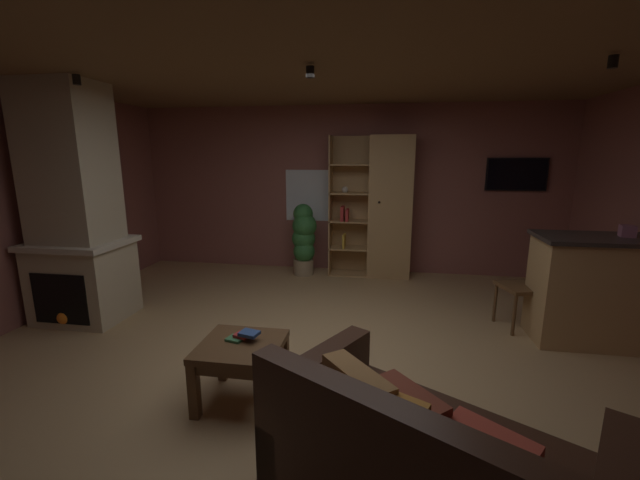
{
  "coord_description": "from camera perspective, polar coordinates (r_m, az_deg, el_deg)",
  "views": [
    {
      "loc": [
        0.58,
        -3.22,
        1.84
      ],
      "look_at": [
        0.0,
        0.4,
        1.05
      ],
      "focal_mm": 22.21,
      "sensor_mm": 36.0,
      "label": 1
    }
  ],
  "objects": [
    {
      "name": "stone_fireplace",
      "position": [
        5.1,
        -31.76,
        2.76
      ],
      "size": [
        0.99,
        0.82,
        2.59
      ],
      "color": "#BCAD8E",
      "rests_on": "ground"
    },
    {
      "name": "track_light_spot_1",
      "position": [
        3.58,
        -1.43,
        23.04
      ],
      "size": [
        0.07,
        0.07,
        0.09
      ],
      "primitive_type": "cylinder",
      "color": "black"
    },
    {
      "name": "leather_couch",
      "position": [
        2.34,
        14.74,
        -29.31
      ],
      "size": [
        1.85,
        1.59,
        0.84
      ],
      "color": "#382116",
      "rests_on": "ground"
    },
    {
      "name": "dining_chair",
      "position": [
        4.79,
        28.0,
        -5.18
      ],
      "size": [
        0.52,
        0.52,
        0.92
      ],
      "color": "brown",
      "rests_on": "ground"
    },
    {
      "name": "track_light_spot_0",
      "position": [
        4.51,
        -31.65,
        19.07
      ],
      "size": [
        0.07,
        0.07,
        0.09
      ],
      "primitive_type": "cylinder",
      "color": "black"
    },
    {
      "name": "wall_back",
      "position": [
        6.33,
        3.87,
        7.19
      ],
      "size": [
        6.71,
        0.06,
        2.59
      ],
      "primitive_type": "cube",
      "color": "#8E544C",
      "rests_on": "ground"
    },
    {
      "name": "coffee_table",
      "position": [
        3.14,
        -11.28,
        -15.93
      ],
      "size": [
        0.61,
        0.58,
        0.47
      ],
      "color": "brown",
      "rests_on": "ground"
    },
    {
      "name": "ceiling",
      "position": [
        3.36,
        -1.2,
        25.17
      ],
      "size": [
        6.59,
        6.05,
        0.02
      ],
      "primitive_type": "cube",
      "color": "brown"
    },
    {
      "name": "potted_floor_plant",
      "position": [
        6.11,
        -2.34,
        0.37
      ],
      "size": [
        0.39,
        0.39,
        1.11
      ],
      "color": "#9E896B",
      "rests_on": "ground"
    },
    {
      "name": "floor",
      "position": [
        3.76,
        -1.02,
        -17.33
      ],
      "size": [
        6.59,
        6.05,
        0.02
      ],
      "primitive_type": "cube",
      "color": "tan",
      "rests_on": "ground"
    },
    {
      "name": "tissue_box",
      "position": [
        4.76,
        37.9,
        1.02
      ],
      "size": [
        0.14,
        0.14,
        0.11
      ],
      "primitive_type": "cube",
      "rotation": [
        0.0,
        0.0,
        -0.22
      ],
      "color": "#995972",
      "rests_on": "kitchen_bar_counter"
    },
    {
      "name": "window_pane_back",
      "position": [
        6.39,
        -1.86,
        6.43
      ],
      "size": [
        0.69,
        0.01,
        0.81
      ],
      "primitive_type": "cube",
      "color": "white"
    },
    {
      "name": "bookshelf_cabinet",
      "position": [
        6.05,
        9.26,
        4.52
      ],
      "size": [
        1.23,
        0.41,
        2.12
      ],
      "color": "tan",
      "rests_on": "ground"
    },
    {
      "name": "table_book_0",
      "position": [
        3.15,
        -12.09,
        -13.74
      ],
      "size": [
        0.14,
        0.13,
        0.02
      ],
      "primitive_type": "cube",
      "rotation": [
        0.0,
        0.0,
        -0.24
      ],
      "color": "#387247",
      "rests_on": "coffee_table"
    },
    {
      "name": "wall_mounted_tv",
      "position": [
        6.5,
        26.46,
        8.47
      ],
      "size": [
        0.84,
        0.06,
        0.47
      ],
      "color": "black"
    },
    {
      "name": "table_book_2",
      "position": [
        3.1,
        -10.16,
        -13.11
      ],
      "size": [
        0.16,
        0.14,
        0.03
      ],
      "primitive_type": "cube",
      "rotation": [
        0.0,
        0.0,
        -0.25
      ],
      "color": "#2D4C8C",
      "rests_on": "coffee_table"
    },
    {
      "name": "table_book_1",
      "position": [
        3.14,
        -11.19,
        -13.31
      ],
      "size": [
        0.13,
        0.11,
        0.02
      ],
      "primitive_type": "cube",
      "rotation": [
        0.0,
        0.0,
        -0.27
      ],
      "color": "#B22D2D",
      "rests_on": "coffee_table"
    },
    {
      "name": "track_light_spot_2",
      "position": [
        3.88,
        36.58,
        19.92
      ],
      "size": [
        0.07,
        0.07,
        0.09
      ],
      "primitive_type": "cylinder",
      "color": "black"
    },
    {
      "name": "kitchen_bar_counter",
      "position": [
        4.83,
        36.82,
        -5.92
      ],
      "size": [
        1.52,
        0.63,
        1.08
      ],
      "color": "tan",
      "rests_on": "ground"
    }
  ]
}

